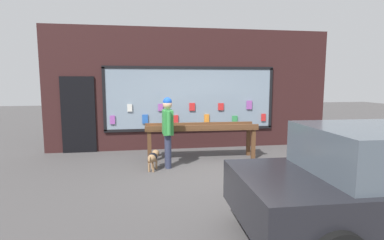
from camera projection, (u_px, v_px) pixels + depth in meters
The scene contains 5 objects.
ground_plane at pixel (210, 171), 6.62m from camera, with size 40.00×40.00×0.00m, color #474444.
shopfront_facade at pixel (191, 90), 8.74m from camera, with size 8.28×0.29×3.47m.
display_table_main at pixel (201, 131), 7.57m from camera, with size 2.83×0.66×0.90m.
person_browsing at pixel (168, 127), 6.77m from camera, with size 0.23×0.65×1.61m.
small_dog at pixel (153, 157), 6.65m from camera, with size 0.32×0.58×0.41m.
Camera 1 is at (-1.44, -6.28, 1.95)m, focal length 28.00 mm.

